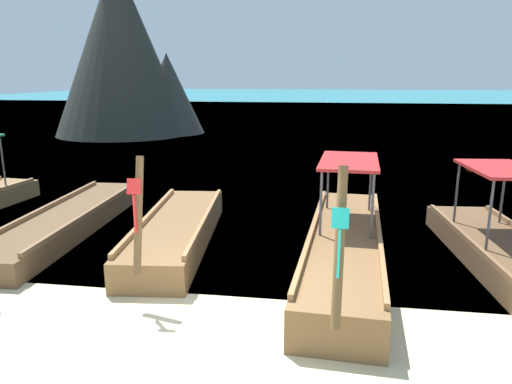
{
  "coord_description": "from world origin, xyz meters",
  "views": [
    {
      "loc": [
        1.36,
        -5.99,
        3.57
      ],
      "look_at": [
        0.0,
        3.2,
        1.31
      ],
      "focal_mm": 33.72,
      "sensor_mm": 36.0,
      "label": 1
    }
  ],
  "objects_px": {
    "longtail_boat_red_ribbon": "(177,231)",
    "longtail_boat_turquoise_ribbon": "(345,247)",
    "mooring_buoy_near": "(472,166)",
    "karst_rock": "(126,53)",
    "longtail_boat_pink_ribbon": "(508,256)",
    "longtail_boat_blue_ribbon": "(67,221)"
  },
  "relations": [
    {
      "from": "longtail_boat_turquoise_ribbon",
      "to": "karst_rock",
      "type": "bearing_deg",
      "value": 122.44
    },
    {
      "from": "longtail_boat_turquoise_ribbon",
      "to": "longtail_boat_pink_ribbon",
      "type": "relative_size",
      "value": 1.1
    },
    {
      "from": "longtail_boat_pink_ribbon",
      "to": "mooring_buoy_near",
      "type": "xyz_separation_m",
      "value": [
        1.99,
        9.6,
        -0.03
      ]
    },
    {
      "from": "longtail_boat_red_ribbon",
      "to": "mooring_buoy_near",
      "type": "relative_size",
      "value": 10.43
    },
    {
      "from": "longtail_boat_turquoise_ribbon",
      "to": "mooring_buoy_near",
      "type": "xyz_separation_m",
      "value": [
        5.0,
        9.79,
        -0.1
      ]
    },
    {
      "from": "longtail_boat_red_ribbon",
      "to": "mooring_buoy_near",
      "type": "xyz_separation_m",
      "value": [
        8.54,
        9.1,
        -0.02
      ]
    },
    {
      "from": "longtail_boat_turquoise_ribbon",
      "to": "karst_rock",
      "type": "xyz_separation_m",
      "value": [
        -12.61,
        19.84,
        4.5
      ]
    },
    {
      "from": "longtail_boat_red_ribbon",
      "to": "karst_rock",
      "type": "relative_size",
      "value": 0.54
    },
    {
      "from": "longtail_boat_blue_ribbon",
      "to": "longtail_boat_red_ribbon",
      "type": "bearing_deg",
      "value": -9.43
    },
    {
      "from": "longtail_boat_blue_ribbon",
      "to": "karst_rock",
      "type": "height_order",
      "value": "karst_rock"
    },
    {
      "from": "longtail_boat_pink_ribbon",
      "to": "karst_rock",
      "type": "distance_m",
      "value": 25.52
    },
    {
      "from": "karst_rock",
      "to": "mooring_buoy_near",
      "type": "bearing_deg",
      "value": -29.72
    },
    {
      "from": "mooring_buoy_near",
      "to": "karst_rock",
      "type": "bearing_deg",
      "value": 150.28
    },
    {
      "from": "longtail_boat_red_ribbon",
      "to": "longtail_boat_turquoise_ribbon",
      "type": "height_order",
      "value": "longtail_boat_turquoise_ribbon"
    },
    {
      "from": "karst_rock",
      "to": "mooring_buoy_near",
      "type": "xyz_separation_m",
      "value": [
        17.61,
        -10.05,
        -4.6
      ]
    },
    {
      "from": "longtail_boat_pink_ribbon",
      "to": "mooring_buoy_near",
      "type": "height_order",
      "value": "longtail_boat_pink_ribbon"
    },
    {
      "from": "longtail_boat_turquoise_ribbon",
      "to": "mooring_buoy_near",
      "type": "relative_size",
      "value": 12.8
    },
    {
      "from": "longtail_boat_red_ribbon",
      "to": "karst_rock",
      "type": "xyz_separation_m",
      "value": [
        -9.08,
        19.15,
        4.58
      ]
    },
    {
      "from": "longtail_boat_blue_ribbon",
      "to": "mooring_buoy_near",
      "type": "distance_m",
      "value": 14.26
    },
    {
      "from": "longtail_boat_red_ribbon",
      "to": "longtail_boat_turquoise_ribbon",
      "type": "xyz_separation_m",
      "value": [
        3.54,
        -0.69,
        0.08
      ]
    },
    {
      "from": "longtail_boat_pink_ribbon",
      "to": "mooring_buoy_near",
      "type": "distance_m",
      "value": 9.8
    },
    {
      "from": "longtail_boat_pink_ribbon",
      "to": "karst_rock",
      "type": "xyz_separation_m",
      "value": [
        -15.62,
        19.65,
        4.58
      ]
    }
  ]
}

